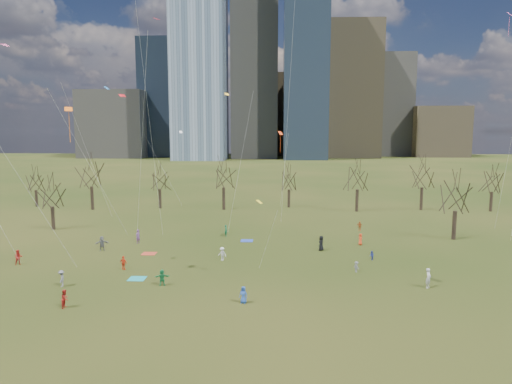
{
  "coord_description": "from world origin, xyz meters",
  "views": [
    {
      "loc": [
        2.09,
        -42.06,
        14.2
      ],
      "look_at": [
        0.0,
        12.0,
        7.0
      ],
      "focal_mm": 32.0,
      "sensor_mm": 36.0,
      "label": 1
    }
  ],
  "objects_px": {
    "blanket_teal": "(137,279)",
    "blanket_crimson": "(149,254)",
    "person_1": "(428,278)",
    "person_4": "(124,263)",
    "person_0": "(243,295)",
    "person_2": "(65,299)",
    "blanket_navy": "(247,241)"
  },
  "relations": [
    {
      "from": "person_1",
      "to": "person_4",
      "type": "relative_size",
      "value": 1.26
    },
    {
      "from": "person_2",
      "to": "person_4",
      "type": "relative_size",
      "value": 1.05
    },
    {
      "from": "person_0",
      "to": "person_1",
      "type": "distance_m",
      "value": 17.22
    },
    {
      "from": "blanket_teal",
      "to": "blanket_crimson",
      "type": "distance_m",
      "value": 9.2
    },
    {
      "from": "blanket_teal",
      "to": "person_1",
      "type": "xyz_separation_m",
      "value": [
        27.39,
        -1.51,
        0.9
      ]
    },
    {
      "from": "blanket_navy",
      "to": "person_0",
      "type": "xyz_separation_m",
      "value": [
        1.0,
        -21.83,
        0.7
      ]
    },
    {
      "from": "blanket_crimson",
      "to": "person_2",
      "type": "relative_size",
      "value": 1.05
    },
    {
      "from": "blanket_navy",
      "to": "blanket_crimson",
      "type": "bearing_deg",
      "value": -148.38
    },
    {
      "from": "person_0",
      "to": "blanket_crimson",
      "type": "bearing_deg",
      "value": 146.17
    },
    {
      "from": "person_0",
      "to": "person_4",
      "type": "xyz_separation_m",
      "value": [
        -12.99,
        8.77,
        0.01
      ]
    },
    {
      "from": "blanket_navy",
      "to": "person_0",
      "type": "distance_m",
      "value": 21.87
    },
    {
      "from": "blanket_crimson",
      "to": "person_4",
      "type": "xyz_separation_m",
      "value": [
        -0.93,
        -6.26,
        0.71
      ]
    },
    {
      "from": "blanket_teal",
      "to": "person_0",
      "type": "distance_m",
      "value": 12.29
    },
    {
      "from": "blanket_teal",
      "to": "person_0",
      "type": "height_order",
      "value": "person_0"
    },
    {
      "from": "person_0",
      "to": "person_2",
      "type": "relative_size",
      "value": 0.94
    },
    {
      "from": "blanket_teal",
      "to": "blanket_crimson",
      "type": "xyz_separation_m",
      "value": [
        -1.31,
        9.1,
        0.0
      ]
    },
    {
      "from": "person_2",
      "to": "blanket_teal",
      "type": "bearing_deg",
      "value": -25.5
    },
    {
      "from": "blanket_crimson",
      "to": "person_2",
      "type": "height_order",
      "value": "person_2"
    },
    {
      "from": "person_0",
      "to": "blanket_navy",
      "type": "bearing_deg",
      "value": 110.04
    },
    {
      "from": "person_1",
      "to": "person_2",
      "type": "xyz_separation_m",
      "value": [
        -31.02,
        -5.97,
        -0.15
      ]
    },
    {
      "from": "blanket_navy",
      "to": "person_2",
      "type": "relative_size",
      "value": 1.05
    },
    {
      "from": "blanket_teal",
      "to": "person_4",
      "type": "height_order",
      "value": "person_4"
    },
    {
      "from": "person_0",
      "to": "person_1",
      "type": "xyz_separation_m",
      "value": [
        16.64,
        4.41,
        0.19
      ]
    },
    {
      "from": "blanket_teal",
      "to": "person_1",
      "type": "bearing_deg",
      "value": -3.16
    },
    {
      "from": "blanket_crimson",
      "to": "person_1",
      "type": "distance_m",
      "value": 30.61
    },
    {
      "from": "blanket_navy",
      "to": "blanket_crimson",
      "type": "height_order",
      "value": "same"
    },
    {
      "from": "person_0",
      "to": "person_1",
      "type": "height_order",
      "value": "person_1"
    },
    {
      "from": "blanket_navy",
      "to": "person_2",
      "type": "xyz_separation_m",
      "value": [
        -13.37,
        -23.39,
        0.75
      ]
    },
    {
      "from": "blanket_teal",
      "to": "blanket_navy",
      "type": "height_order",
      "value": "same"
    },
    {
      "from": "person_1",
      "to": "person_2",
      "type": "relative_size",
      "value": 1.2
    },
    {
      "from": "person_0",
      "to": "person_4",
      "type": "relative_size",
      "value": 0.99
    },
    {
      "from": "blanket_navy",
      "to": "blanket_crimson",
      "type": "xyz_separation_m",
      "value": [
        -11.06,
        -6.81,
        0.0
      ]
    }
  ]
}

